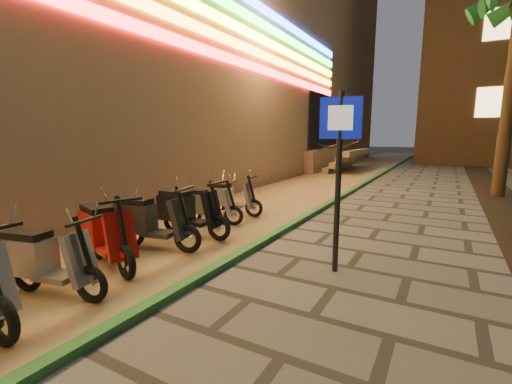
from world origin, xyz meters
The scene contains 11 objects.
ground centered at (0.00, 0.00, 0.00)m, with size 120.00×120.00×0.00m, color #474442.
parking_strip centered at (-2.60, 10.00, 0.01)m, with size 3.40×60.00×0.01m, color #8C7251.
green_curb centered at (-0.90, 10.00, 0.05)m, with size 0.18×60.00×0.10m, color #25632E.
mall_building centered at (-15.47, 10.02, 7.48)m, with size 24.23×44.00×15.00m.
pedestrian_sign centered at (0.67, 3.08, 1.71)m, with size 0.58×0.14×2.64m.
scooter_4 centered at (-2.35, 0.50, 0.47)m, with size 1.54×0.70×1.08m.
scooter_5 centered at (-2.59, 1.56, 0.52)m, with size 1.69×0.90×1.20m.
scooter_6 centered at (-2.57, 2.44, 0.52)m, with size 1.69×0.77×1.19m.
scooter_7 centered at (-2.52, 3.42, 0.52)m, with size 1.68×0.59×1.19m.
scooter_8 centered at (-2.77, 4.35, 0.45)m, with size 1.46×0.76×1.03m.
scooter_9 centered at (-2.78, 5.34, 0.46)m, with size 1.50×0.63×1.05m.
Camera 1 is at (2.03, -1.80, 2.04)m, focal length 24.00 mm.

